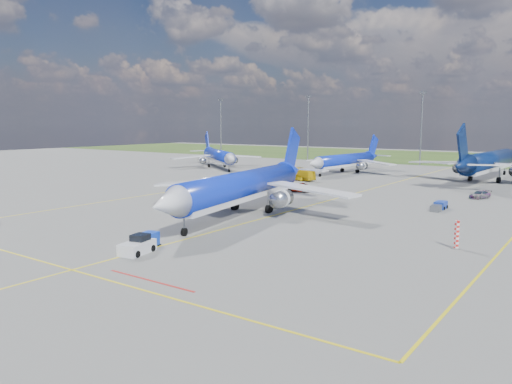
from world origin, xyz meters
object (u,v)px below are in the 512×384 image
Objects in this scene: service_car_c at (480,195)px; bg_jet_nnw at (345,173)px; bg_jet_n at (488,181)px; main_airliner at (243,215)px; warning_post at (457,235)px; baggage_tug_c at (299,176)px; pushback_tug at (138,246)px; bg_jet_nw at (219,168)px; uld_container at (149,239)px; service_car_a at (301,186)px; baggage_tug_w at (439,206)px; service_car_b at (299,189)px; apron_bus at (296,174)px.

bg_jet_nnw is at bearing 166.52° from service_car_c.
main_airliner is at bearing 76.36° from bg_jet_n.
baggage_tug_c is at bearing 134.59° from warning_post.
pushback_tug is 1.19× the size of baggage_tug_c.
warning_post is 0.06× the size of bg_jet_n.
warning_post is at bearing 26.05° from pushback_tug.
bg_jet_nw is at bearing 11.41° from bg_jet_n.
service_car_c is (21.24, 57.13, -0.09)m from uld_container.
service_car_a is 0.72× the size of service_car_c.
baggage_tug_w is at bearing -15.00° from service_car_a.
baggage_tug_w is at bearing 109.49° from warning_post.
warning_post is 0.08× the size of bg_jet_nnw.
service_car_b is at bearing 88.87° from pushback_tug.
service_car_b is at bearing -137.56° from service_car_c.
main_airliner is 4.41× the size of apron_bus.
warning_post is at bearing -120.56° from apron_bus.
baggage_tug_c is (-39.77, 25.46, -0.05)m from baggage_tug_w.
apron_bus is at bearing 136.03° from warning_post.
service_car_c is (38.63, -27.17, 0.66)m from bg_jet_nnw.
service_car_b is (45.68, -30.97, 0.62)m from bg_jet_nw.
uld_container is at bearing 102.49° from pushback_tug.
main_airliner is 30.86m from service_car_a.
pushback_tug is at bearing -74.77° from service_car_a.
bg_jet_nnw reaches higher than baggage_tug_w.
baggage_tug_w is (27.34, -4.58, -0.08)m from service_car_b.
baggage_tug_w is at bearing 32.92° from main_airliner.
main_airliner is 49.44m from baggage_tug_c.
service_car_b is 0.94× the size of baggage_tug_c.
pushback_tug is at bearing 83.11° from bg_jet_n.
service_car_c is at bearing 59.15° from uld_container.
baggage_tug_w is (29.61, -9.26, -0.03)m from service_car_a.
service_car_c is at bearing -36.97° from baggage_tug_c.
uld_container is at bearing -115.72° from baggage_tug_w.
baggage_tug_c is (-37.83, -20.70, 0.48)m from bg_jet_n.
service_car_c is at bearing 98.28° from warning_post.
warning_post is 30.15m from main_airliner.
service_car_c is (4.46, -30.24, 0.66)m from bg_jet_n.
baggage_tug_w is at bearing -56.89° from baggage_tug_c.
pushback_tug is at bearing -148.94° from apron_bus.
bg_jet_nnw is (36.92, 7.55, 0.00)m from bg_jet_nw.
apron_bus reaches higher than service_car_b.
service_car_a is at bearing -82.16° from baggage_tug_c.
baggage_tug_c is (-42.29, 9.54, -0.18)m from service_car_c.
apron_bus reaches higher than service_car_c.
uld_container reaches higher than baggage_tug_w.
main_airliner is at bearing -100.04° from bg_jet_nw.
bg_jet_nnw is 65.27m from main_airliner.
service_car_b is (2.27, -4.68, 0.05)m from service_car_a.
main_airliner is 23.63m from pushback_tug.
main_airliner reaches higher than service_car_c.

